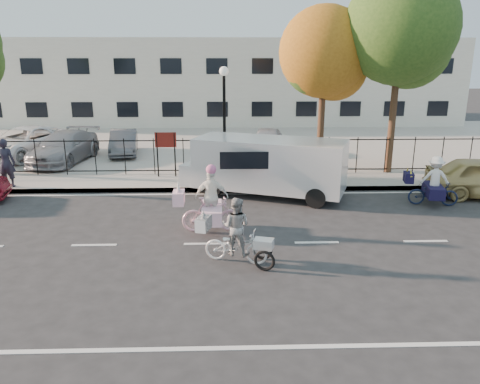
{
  "coord_description": "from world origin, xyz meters",
  "views": [
    {
      "loc": [
        0.56,
        -11.72,
        4.89
      ],
      "look_at": [
        0.95,
        1.2,
        1.1
      ],
      "focal_mm": 35.0,
      "sensor_mm": 36.0,
      "label": 1
    }
  ],
  "objects_px": {
    "zebra_trike": "(236,238)",
    "lot_car_b": "(25,143)",
    "pedestrian": "(6,163)",
    "lot_car_c": "(124,143)",
    "lot_car_a": "(64,147)",
    "lot_car_d": "(267,141)",
    "lamppost": "(224,102)",
    "white_van": "(267,165)",
    "unicorn_bike": "(211,207)",
    "bull_bike": "(433,186)"
  },
  "relations": [
    {
      "from": "zebra_trike",
      "to": "lot_car_c",
      "type": "bearing_deg",
      "value": 40.26
    },
    {
      "from": "white_van",
      "to": "lot_car_c",
      "type": "height_order",
      "value": "white_van"
    },
    {
      "from": "bull_bike",
      "to": "lot_car_a",
      "type": "relative_size",
      "value": 0.39
    },
    {
      "from": "unicorn_bike",
      "to": "bull_bike",
      "type": "height_order",
      "value": "unicorn_bike"
    },
    {
      "from": "bull_bike",
      "to": "white_van",
      "type": "xyz_separation_m",
      "value": [
        -5.51,
        1.32,
        0.46
      ]
    },
    {
      "from": "lamppost",
      "to": "unicorn_bike",
      "type": "distance_m",
      "value": 6.34
    },
    {
      "from": "bull_bike",
      "to": "lot_car_d",
      "type": "bearing_deg",
      "value": 42.94
    },
    {
      "from": "lamppost",
      "to": "white_van",
      "type": "xyz_separation_m",
      "value": [
        1.5,
        -2.3,
        -1.98
      ]
    },
    {
      "from": "pedestrian",
      "to": "lot_car_b",
      "type": "bearing_deg",
      "value": -77.3
    },
    {
      "from": "zebra_trike",
      "to": "lot_car_c",
      "type": "relative_size",
      "value": 0.53
    },
    {
      "from": "bull_bike",
      "to": "pedestrian",
      "type": "relative_size",
      "value": 1.02
    },
    {
      "from": "lamppost",
      "to": "white_van",
      "type": "bearing_deg",
      "value": -56.95
    },
    {
      "from": "white_van",
      "to": "lot_car_d",
      "type": "distance_m",
      "value": 6.58
    },
    {
      "from": "lamppost",
      "to": "lot_car_a",
      "type": "distance_m",
      "value": 8.24
    },
    {
      "from": "lamppost",
      "to": "bull_bike",
      "type": "height_order",
      "value": "lamppost"
    },
    {
      "from": "lamppost",
      "to": "white_van",
      "type": "relative_size",
      "value": 0.69
    },
    {
      "from": "lot_car_b",
      "to": "lot_car_d",
      "type": "relative_size",
      "value": 1.36
    },
    {
      "from": "lamppost",
      "to": "zebra_trike",
      "type": "relative_size",
      "value": 2.25
    },
    {
      "from": "lamppost",
      "to": "white_van",
      "type": "height_order",
      "value": "lamppost"
    },
    {
      "from": "lot_car_a",
      "to": "lot_car_c",
      "type": "xyz_separation_m",
      "value": [
        2.37,
        1.6,
        -0.09
      ]
    },
    {
      "from": "lot_car_a",
      "to": "lamppost",
      "type": "bearing_deg",
      "value": -14.13
    },
    {
      "from": "pedestrian",
      "to": "lot_car_c",
      "type": "relative_size",
      "value": 0.51
    },
    {
      "from": "white_van",
      "to": "pedestrian",
      "type": "height_order",
      "value": "white_van"
    },
    {
      "from": "zebra_trike",
      "to": "white_van",
      "type": "height_order",
      "value": "white_van"
    },
    {
      "from": "lamppost",
      "to": "lot_car_d",
      "type": "bearing_deg",
      "value": 63.65
    },
    {
      "from": "lot_car_c",
      "to": "lot_car_d",
      "type": "bearing_deg",
      "value": -10.87
    },
    {
      "from": "white_van",
      "to": "lot_car_c",
      "type": "distance_m",
      "value": 9.4
    },
    {
      "from": "white_van",
      "to": "lot_car_c",
      "type": "relative_size",
      "value": 1.74
    },
    {
      "from": "zebra_trike",
      "to": "lot_car_c",
      "type": "height_order",
      "value": "zebra_trike"
    },
    {
      "from": "lot_car_d",
      "to": "pedestrian",
      "type": "bearing_deg",
      "value": -142.34
    },
    {
      "from": "zebra_trike",
      "to": "lot_car_a",
      "type": "height_order",
      "value": "zebra_trike"
    },
    {
      "from": "bull_bike",
      "to": "white_van",
      "type": "bearing_deg",
      "value": 87.54
    },
    {
      "from": "lamppost",
      "to": "zebra_trike",
      "type": "height_order",
      "value": "lamppost"
    },
    {
      "from": "zebra_trike",
      "to": "pedestrian",
      "type": "height_order",
      "value": "pedestrian"
    },
    {
      "from": "lamppost",
      "to": "zebra_trike",
      "type": "distance_m",
      "value": 8.33
    },
    {
      "from": "pedestrian",
      "to": "lot_car_d",
      "type": "bearing_deg",
      "value": -154.0
    },
    {
      "from": "unicorn_bike",
      "to": "pedestrian",
      "type": "distance_m",
      "value": 8.92
    },
    {
      "from": "zebra_trike",
      "to": "lot_car_b",
      "type": "height_order",
      "value": "zebra_trike"
    },
    {
      "from": "lot_car_a",
      "to": "lot_car_b",
      "type": "distance_m",
      "value": 2.42
    },
    {
      "from": "white_van",
      "to": "lot_car_a",
      "type": "bearing_deg",
      "value": 170.6
    },
    {
      "from": "lot_car_a",
      "to": "pedestrian",
      "type": "bearing_deg",
      "value": -92.4
    },
    {
      "from": "pedestrian",
      "to": "lot_car_c",
      "type": "bearing_deg",
      "value": -120.73
    },
    {
      "from": "unicorn_bike",
      "to": "bull_bike",
      "type": "distance_m",
      "value": 7.73
    },
    {
      "from": "lot_car_a",
      "to": "lot_car_d",
      "type": "bearing_deg",
      "value": 15.41
    },
    {
      "from": "zebra_trike",
      "to": "lot_car_d",
      "type": "bearing_deg",
      "value": 8.77
    },
    {
      "from": "lot_car_a",
      "to": "lot_car_c",
      "type": "distance_m",
      "value": 2.86
    },
    {
      "from": "pedestrian",
      "to": "lot_car_b",
      "type": "xyz_separation_m",
      "value": [
        -1.47,
        5.28,
        -0.19
      ]
    },
    {
      "from": "white_van",
      "to": "pedestrian",
      "type": "distance_m",
      "value": 9.64
    },
    {
      "from": "pedestrian",
      "to": "lot_car_a",
      "type": "distance_m",
      "value": 4.34
    },
    {
      "from": "pedestrian",
      "to": "lot_car_c",
      "type": "xyz_separation_m",
      "value": [
        3.1,
        5.87,
        -0.32
      ]
    }
  ]
}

